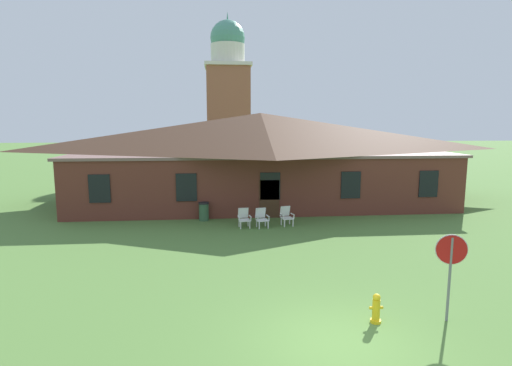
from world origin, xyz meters
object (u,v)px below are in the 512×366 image
Objects in this scene: lawn_chair_left_end at (286,215)px; fire_hydrant at (376,309)px; stop_sign at (451,260)px; trash_bin at (204,211)px; lawn_chair_near_door at (262,217)px; lawn_chair_by_porch at (244,217)px.

lawn_chair_left_end reaches higher than fire_hydrant.
stop_sign is 2.98× the size of fire_hydrant.
stop_sign is at bearing -60.15° from trash_bin.
fire_hydrant is at bearing -79.02° from lawn_chair_near_door.
lawn_chair_by_porch is 1.00× the size of lawn_chair_left_end.
trash_bin is (-4.86, 11.71, 0.12)m from fire_hydrant.
stop_sign reaches higher than lawn_chair_by_porch.
lawn_chair_by_porch is 0.98× the size of trash_bin.
lawn_chair_by_porch is 2.59m from trash_bin.
lawn_chair_left_end is at bearing 103.76° from stop_sign.
lawn_chair_near_door is at bearing 110.83° from stop_sign.
lawn_chair_by_porch is at bearing 175.14° from lawn_chair_near_door.
lawn_chair_near_door is (0.88, -0.07, 0.00)m from lawn_chair_by_porch.
stop_sign is 2.46× the size of lawn_chair_near_door.
fire_hydrant is (2.82, -10.10, -0.12)m from lawn_chair_by_porch.
lawn_chair_by_porch and lawn_chair_left_end have the same top height.
trash_bin is at bearing 112.56° from fire_hydrant.
lawn_chair_by_porch is at bearing -38.16° from trash_bin.
lawn_chair_by_porch is at bearing -174.08° from lawn_chair_left_end.
fire_hydrant is (1.95, -10.03, -0.12)m from lawn_chair_near_door.
lawn_chair_by_porch is at bearing 114.89° from stop_sign.
stop_sign is 2.30m from fire_hydrant.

